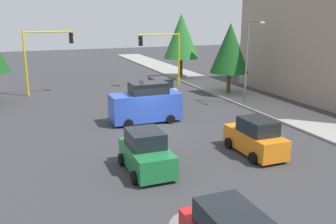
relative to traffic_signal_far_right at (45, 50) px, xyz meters
name	(u,v)px	position (x,y,z in m)	size (l,w,h in m)	color
ground_plane	(157,130)	(14.00, 5.73, -4.15)	(120.00, 120.00, 0.00)	#353538
sidewalk_kerb	(251,100)	(9.00, 16.23, -4.08)	(80.00, 4.00, 0.15)	gray
traffic_signal_far_right	(45,50)	(0.00, 0.00, 0.00)	(0.36, 4.59, 5.88)	yellow
traffic_signal_far_left	(162,49)	(0.00, 11.39, -0.28)	(0.36, 4.59, 5.45)	yellow
street_lamp_curbside	(250,52)	(10.39, 14.93, 0.20)	(2.15, 0.28, 7.00)	slate
tree_roadside_mid	(230,48)	(6.00, 15.73, 0.13)	(3.60, 3.60, 6.54)	brown
tree_roadside_far	(181,36)	(-4.00, 15.23, 0.70)	(4.05, 4.05, 7.39)	brown
delivery_van_blue	(146,104)	(12.00, 5.65, -2.87)	(2.22, 4.80, 2.77)	blue
car_silver	(160,90)	(5.95, 8.92, -3.25)	(4.15, 2.07, 1.98)	#B2B5BA
car_green	(146,153)	(19.99, 3.05, -3.25)	(3.65, 2.10, 1.98)	#1E7238
car_orange	(255,138)	(19.99, 9.17, -3.26)	(3.87, 1.95, 1.98)	orange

